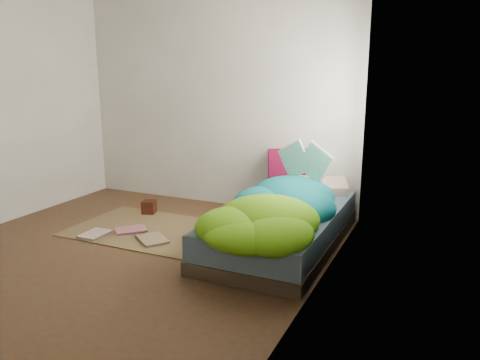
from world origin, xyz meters
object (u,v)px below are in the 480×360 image
Objects in this scene: pillow_magenta at (287,168)px; wooden_box at (149,207)px; open_book at (305,151)px; floor_book_b at (129,227)px; bed at (282,228)px; floor_book_a at (86,233)px.

pillow_magenta is 1.64m from wooden_box.
floor_book_b is (-1.67, -0.67, -0.81)m from open_book.
open_book is at bearing -78.73° from pillow_magenta.
open_book is 1.66× the size of floor_book_b.
pillow_magenta is 2.89× the size of wooden_box.
open_book is (0.34, -0.47, 0.29)m from pillow_magenta.
pillow_magenta is at bearing 23.51° from wooden_box.
pillow_magenta is (-0.27, 0.92, 0.38)m from bed.
pillow_magenta is 0.82× the size of open_book.
wooden_box is at bearing 170.46° from bed.
wooden_box is 0.54m from floor_book_b.
bed is 6.87× the size of floor_book_a.
floor_book_a is at bearing -88.72° from floor_book_b.
bed is at bearing 15.08° from floor_book_a.
wooden_box is at bearing 77.23° from floor_book_a.
floor_book_a is (-1.95, -0.99, -0.81)m from open_book.
pillow_magenta reaches higher than bed.
floor_book_a is at bearing -161.93° from pillow_magenta.
pillow_magenta is 0.65m from open_book.
bed reaches higher than floor_book_b.
open_book reaches higher than wooden_box.
bed is at bearing -97.76° from pillow_magenta.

